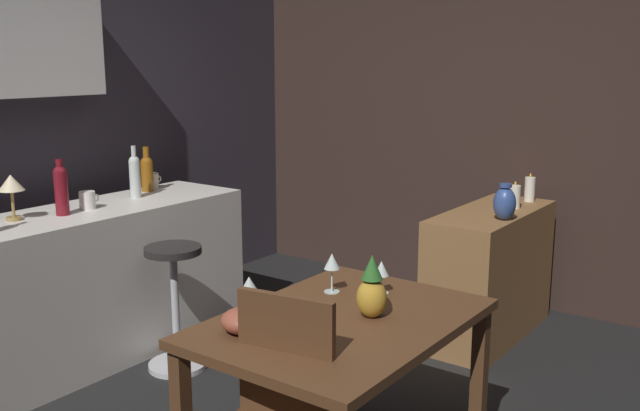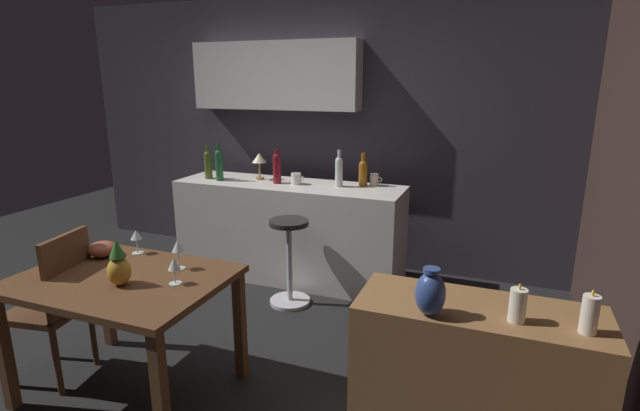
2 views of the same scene
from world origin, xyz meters
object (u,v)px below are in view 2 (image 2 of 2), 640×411
at_px(sideboard_cabinet, 472,386).
at_px(fruit_bowl, 103,249).
at_px(wine_glass_right, 178,247).
at_px(wine_bottle_ruby, 277,167).
at_px(cup_cream, 374,180).
at_px(wine_bottle_clear, 339,170).
at_px(wine_bottle_green, 219,163).
at_px(pineapple_centerpiece, 119,266).
at_px(pillar_candle_tall, 590,314).
at_px(wine_glass_left, 136,236).
at_px(chair_near_window, 57,302).
at_px(wine_glass_center, 174,265).
at_px(cup_white, 296,179).
at_px(counter_lamp, 259,159).
at_px(pillar_candle_short, 518,305).
at_px(dining_table, 123,292).
at_px(wine_bottle_olive, 208,163).
at_px(bar_stool, 289,260).
at_px(vase_ceramic_blue, 430,293).
at_px(wine_bottle_amber, 363,171).

bearing_deg(sideboard_cabinet, fruit_bowl, 178.89).
bearing_deg(wine_glass_right, wine_bottle_ruby, 96.44).
distance_m(wine_glass_right, cup_cream, 2.04).
bearing_deg(wine_bottle_clear, wine_bottle_green, -172.34).
bearing_deg(pineapple_centerpiece, pillar_candle_tall, 4.50).
bearing_deg(wine_glass_left, wine_bottle_green, 102.75).
height_order(sideboard_cabinet, wine_glass_right, wine_glass_right).
relative_size(chair_near_window, wine_glass_center, 6.38).
relative_size(cup_white, counter_lamp, 0.50).
bearing_deg(pillar_candle_short, counter_lamp, 139.56).
height_order(dining_table, pineapple_centerpiece, pineapple_centerpiece).
bearing_deg(chair_near_window, wine_bottle_olive, 95.14).
height_order(sideboard_cabinet, counter_lamp, counter_lamp).
xyz_separation_m(pineapple_centerpiece, wine_bottle_green, (-0.60, 1.92, 0.21)).
distance_m(wine_bottle_olive, cup_white, 0.89).
bearing_deg(cup_cream, pillar_candle_tall, -54.93).
relative_size(wine_bottle_olive, pillar_candle_tall, 1.71).
relative_size(bar_stool, cup_cream, 6.47).
distance_m(wine_glass_right, wine_glass_center, 0.22).
relative_size(fruit_bowl, wine_bottle_olive, 0.54).
relative_size(counter_lamp, vase_ceramic_blue, 1.15).
height_order(fruit_bowl, pillar_candle_short, pillar_candle_short).
bearing_deg(wine_bottle_olive, wine_glass_left, -72.46).
bearing_deg(wine_bottle_clear, pillar_candle_tall, -47.75).
bearing_deg(wine_bottle_ruby, wine_bottle_amber, 13.55).
height_order(cup_white, counter_lamp, counter_lamp).
distance_m(chair_near_window, wine_glass_center, 0.90).
bearing_deg(wine_bottle_ruby, dining_table, -91.29).
bearing_deg(dining_table, fruit_bowl, 148.06).
height_order(pineapple_centerpiece, vase_ceramic_blue, vase_ceramic_blue).
distance_m(sideboard_cabinet, chair_near_window, 2.41).
relative_size(fruit_bowl, wine_bottle_green, 0.49).
xyz_separation_m(wine_bottle_clear, vase_ceramic_blue, (1.10, -1.97, -0.13)).
relative_size(dining_table, wine_bottle_olive, 3.61).
bearing_deg(fruit_bowl, wine_glass_center, -14.91).
xyz_separation_m(wine_glass_left, pillar_candle_tall, (2.51, -0.24, 0.05)).
relative_size(chair_near_window, pillar_candle_short, 5.48).
relative_size(wine_glass_right, cup_cream, 1.59).
distance_m(bar_stool, pillar_candle_short, 2.20).
height_order(bar_stool, fruit_bowl, fruit_bowl).
relative_size(chair_near_window, vase_ceramic_blue, 4.37).
height_order(wine_bottle_olive, cup_cream, wine_bottle_olive).
bearing_deg(cup_white, wine_glass_left, -103.99).
relative_size(sideboard_cabinet, wine_bottle_ruby, 3.51).
bearing_deg(counter_lamp, wine_bottle_clear, -1.89).
bearing_deg(cup_white, pineapple_centerpiece, -94.02).
distance_m(wine_glass_left, pillar_candle_tall, 2.52).
bearing_deg(wine_bottle_clear, sideboard_cabinet, -54.34).
relative_size(wine_glass_center, fruit_bowl, 0.85).
bearing_deg(dining_table, wine_bottle_olive, 109.50).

